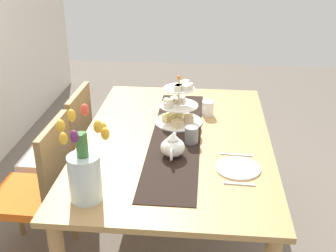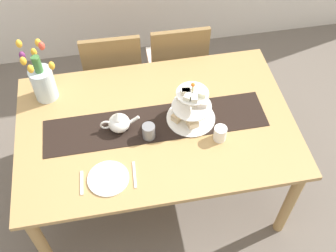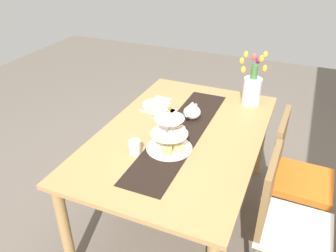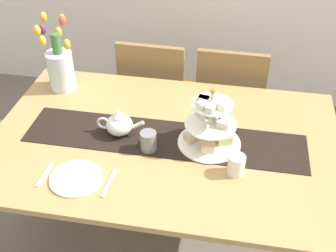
{
  "view_description": "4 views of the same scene",
  "coord_description": "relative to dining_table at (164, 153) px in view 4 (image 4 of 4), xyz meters",
  "views": [
    {
      "loc": [
        -2.24,
        -0.16,
        1.88
      ],
      "look_at": [
        0.01,
        0.05,
        0.83
      ],
      "focal_mm": 46.14,
      "sensor_mm": 36.0,
      "label": 1
    },
    {
      "loc": [
        -0.21,
        -1.56,
        2.69
      ],
      "look_at": [
        0.06,
        -0.05,
        0.78
      ],
      "focal_mm": 43.81,
      "sensor_mm": 36.0,
      "label": 2
    },
    {
      "loc": [
        1.89,
        0.7,
        1.99
      ],
      "look_at": [
        0.1,
        -0.06,
        0.85
      ],
      "focal_mm": 36.09,
      "sensor_mm": 36.0,
      "label": 3
    },
    {
      "loc": [
        0.3,
        -1.56,
        2.04
      ],
      "look_at": [
        0.01,
        0.05,
        0.8
      ],
      "focal_mm": 45.22,
      "sensor_mm": 36.0,
      "label": 4
    }
  ],
  "objects": [
    {
      "name": "chair_right",
      "position": [
        0.29,
        0.77,
        -0.16
      ],
      "size": [
        0.43,
        0.43,
        0.91
      ],
      "color": "olive",
      "rests_on": "ground_plane"
    },
    {
      "name": "tiered_cake_stand",
      "position": [
        0.22,
        0.0,
        0.19
      ],
      "size": [
        0.3,
        0.3,
        0.3
      ],
      "color": "beige",
      "rests_on": "table_runner"
    },
    {
      "name": "dinner_plate_left",
      "position": [
        -0.32,
        -0.34,
        0.1
      ],
      "size": [
        0.23,
        0.23,
        0.01
      ],
      "primitive_type": "cylinder",
      "color": "white",
      "rests_on": "dining_table"
    },
    {
      "name": "table_runner",
      "position": [
        0.0,
        -0.0,
        0.09
      ],
      "size": [
        1.35,
        0.29,
        0.0
      ],
      "primitive_type": "cube",
      "color": "black",
      "rests_on": "dining_table"
    },
    {
      "name": "dining_table",
      "position": [
        0.0,
        0.0,
        0.0
      ],
      "size": [
        1.69,
        1.09,
        0.76
      ],
      "color": "tan",
      "rests_on": "ground_plane"
    },
    {
      "name": "knife_left",
      "position": [
        -0.18,
        -0.34,
        0.1
      ],
      "size": [
        0.02,
        0.17,
        0.01
      ],
      "primitive_type": "cube",
      "rotation": [
        0.0,
        0.0,
        -0.06
      ],
      "color": "silver",
      "rests_on": "dining_table"
    },
    {
      "name": "fork_left",
      "position": [
        -0.47,
        -0.34,
        0.1
      ],
      "size": [
        0.02,
        0.15,
        0.01
      ],
      "primitive_type": "cube",
      "rotation": [
        0.0,
        0.0,
        -0.05
      ],
      "color": "silver",
      "rests_on": "dining_table"
    },
    {
      "name": "teapot",
      "position": [
        -0.22,
        0.0,
        0.15
      ],
      "size": [
        0.24,
        0.13,
        0.14
      ],
      "color": "white",
      "rests_on": "table_runner"
    },
    {
      "name": "tulip_vase",
      "position": [
        -0.65,
        0.35,
        0.24
      ],
      "size": [
        0.2,
        0.22,
        0.44
      ],
      "color": "silver",
      "rests_on": "dining_table"
    },
    {
      "name": "chair_left",
      "position": [
        -0.21,
        0.77,
        -0.16
      ],
      "size": [
        0.43,
        0.43,
        0.91
      ],
      "color": "olive",
      "rests_on": "ground_plane"
    },
    {
      "name": "mug_grey",
      "position": [
        -0.06,
        -0.09,
        0.14
      ],
      "size": [
        0.08,
        0.08,
        0.09
      ],
      "primitive_type": "cylinder",
      "color": "slate",
      "rests_on": "table_runner"
    },
    {
      "name": "mug_white_text",
      "position": [
        0.35,
        -0.18,
        0.14
      ],
      "size": [
        0.08,
        0.08,
        0.09
      ],
      "primitive_type": "cylinder",
      "color": "white",
      "rests_on": "dining_table"
    },
    {
      "name": "ground_plane",
      "position": [
        0.0,
        0.0,
        -0.66
      ],
      "size": [
        8.0,
        8.0,
        0.0
      ],
      "primitive_type": "plane",
      "color": "#6B6056"
    }
  ]
}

